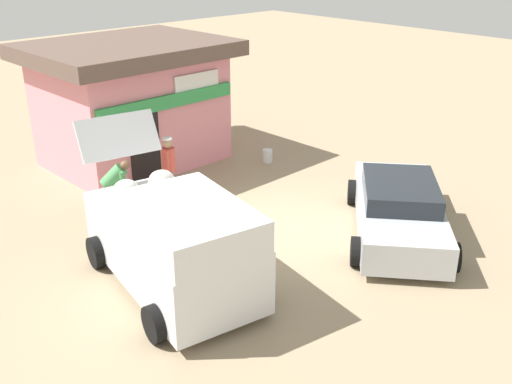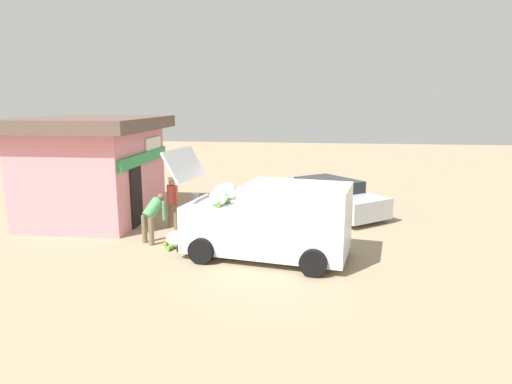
# 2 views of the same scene
# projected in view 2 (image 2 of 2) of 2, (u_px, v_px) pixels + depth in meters

# --- Properties ---
(ground_plane) EXTENTS (60.00, 60.00, 0.00)m
(ground_plane) POSITION_uv_depth(u_px,v_px,m) (262.00, 225.00, 14.86)
(ground_plane) COLOR #9E896B
(storefront_bar) EXTENTS (5.39, 4.40, 3.48)m
(storefront_bar) POSITION_uv_depth(u_px,v_px,m) (94.00, 167.00, 15.45)
(storefront_bar) COLOR pink
(storefront_bar) RESTS_ON ground_plane
(delivery_van) EXTENTS (2.82, 4.90, 2.76)m
(delivery_van) POSITION_uv_depth(u_px,v_px,m) (271.00, 220.00, 11.68)
(delivery_van) COLOR silver
(delivery_van) RESTS_ON ground_plane
(parked_sedan) EXTENTS (4.56, 4.21, 1.26)m
(parked_sedan) POSITION_uv_depth(u_px,v_px,m) (328.00, 197.00, 16.35)
(parked_sedan) COLOR #B2B7BC
(parked_sedan) RESTS_ON ground_plane
(vendor_standing) EXTENTS (0.48, 0.48, 1.66)m
(vendor_standing) POSITION_uv_depth(u_px,v_px,m) (173.00, 200.00, 14.34)
(vendor_standing) COLOR #726047
(vendor_standing) RESTS_ON ground_plane
(customer_bending) EXTENTS (0.72, 0.69, 1.40)m
(customer_bending) POSITION_uv_depth(u_px,v_px,m) (152.00, 214.00, 12.92)
(customer_bending) COLOR #726047
(customer_bending) RESTS_ON ground_plane
(unloaded_banana_pile) EXTENTS (0.85, 0.87, 0.45)m
(unloaded_banana_pile) POSITION_uv_depth(u_px,v_px,m) (177.00, 240.00, 12.65)
(unloaded_banana_pile) COLOR silver
(unloaded_banana_pile) RESTS_ON ground_plane
(paint_bucket) EXTENTS (0.29, 0.29, 0.39)m
(paint_bucket) POSITION_uv_depth(u_px,v_px,m) (195.00, 198.00, 18.11)
(paint_bucket) COLOR silver
(paint_bucket) RESTS_ON ground_plane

